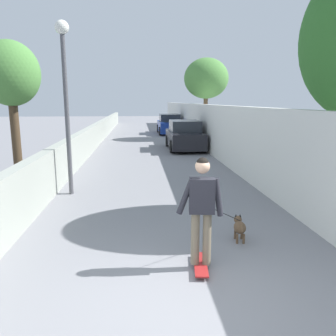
% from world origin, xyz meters
% --- Properties ---
extents(ground_plane, '(80.00, 80.00, 0.00)m').
position_xyz_m(ground_plane, '(14.00, 0.00, 0.00)').
color(ground_plane, gray).
extents(wall_left, '(48.00, 0.30, 1.25)m').
position_xyz_m(wall_left, '(12.00, 3.03, 0.63)').
color(wall_left, '#999E93').
rests_on(wall_left, ground).
extents(fence_right, '(48.00, 0.30, 2.37)m').
position_xyz_m(fence_right, '(12.00, -3.03, 1.19)').
color(fence_right, silver).
rests_on(fence_right, ground).
extents(tree_left_near, '(1.81, 1.81, 4.39)m').
position_xyz_m(tree_left_near, '(7.50, 4.50, 3.33)').
color(tree_left_near, '#473523').
rests_on(tree_left_near, ground).
extents(tree_right_mid, '(2.93, 2.93, 5.34)m').
position_xyz_m(tree_right_mid, '(19.00, -3.97, 3.99)').
color(tree_right_mid, brown).
rests_on(tree_right_mid, ground).
extents(lamp_post, '(0.36, 0.36, 4.58)m').
position_xyz_m(lamp_post, '(5.66, 2.48, 3.11)').
color(lamp_post, '#4C4C51').
rests_on(lamp_post, ground).
extents(skateboard, '(0.82, 0.30, 0.08)m').
position_xyz_m(skateboard, '(1.11, -0.34, 0.07)').
color(skateboard, maroon).
rests_on(skateboard, ground).
extents(person_skateboarder, '(0.27, 0.72, 1.67)m').
position_xyz_m(person_skateboarder, '(1.11, -0.34, 1.06)').
color(person_skateboarder, '#726651').
rests_on(person_skateboarder, skateboard).
extents(dog, '(1.27, 1.05, 1.06)m').
position_xyz_m(dog, '(2.11, -1.25, 0.27)').
color(dog, brown).
rests_on(dog, ground).
extents(car_near, '(3.96, 1.80, 1.54)m').
position_xyz_m(car_near, '(14.08, -1.88, 0.71)').
color(car_near, black).
rests_on(car_near, ground).
extents(car_far, '(4.28, 1.80, 1.54)m').
position_xyz_m(car_far, '(22.88, -1.88, 0.72)').
color(car_far, navy).
rests_on(car_far, ground).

